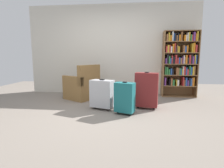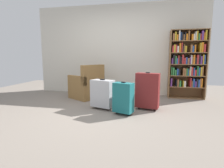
% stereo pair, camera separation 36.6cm
% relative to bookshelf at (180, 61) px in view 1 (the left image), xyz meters
% --- Properties ---
extents(ground_plane, '(8.70, 8.70, 0.00)m').
position_rel_bookshelf_xyz_m(ground_plane, '(-1.91, -1.84, -0.98)').
color(ground_plane, slate).
extents(back_wall, '(4.97, 0.10, 2.60)m').
position_rel_bookshelf_xyz_m(back_wall, '(-1.91, 0.24, 0.32)').
color(back_wall, beige).
rests_on(back_wall, ground).
extents(bookshelf, '(0.92, 0.34, 1.79)m').
position_rel_bookshelf_xyz_m(bookshelf, '(0.00, 0.00, 0.00)').
color(bookshelf, brown).
rests_on(bookshelf, ground).
extents(armchair, '(0.96, 0.96, 0.90)m').
position_rel_bookshelf_xyz_m(armchair, '(-2.59, -0.58, -0.67)').
color(armchair, olive).
rests_on(armchair, ground).
extents(mug, '(0.12, 0.08, 0.10)m').
position_rel_bookshelf_xyz_m(mug, '(-2.10, -0.72, -0.93)').
color(mug, '#1959A5').
rests_on(mug, ground).
extents(suitcase_teal, '(0.41, 0.32, 0.64)m').
position_rel_bookshelf_xyz_m(suitcase_teal, '(-1.43, -1.77, -0.65)').
color(suitcase_teal, '#19666B').
rests_on(suitcase_teal, ground).
extents(suitcase_silver, '(0.53, 0.39, 0.64)m').
position_rel_bookshelf_xyz_m(suitcase_silver, '(-1.92, -1.47, -0.65)').
color(suitcase_silver, '#B7BABF').
rests_on(suitcase_silver, ground).
extents(suitcase_dark_red, '(0.51, 0.31, 0.79)m').
position_rel_bookshelf_xyz_m(suitcase_dark_red, '(-0.99, -1.34, -0.57)').
color(suitcase_dark_red, maroon).
rests_on(suitcase_dark_red, ground).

